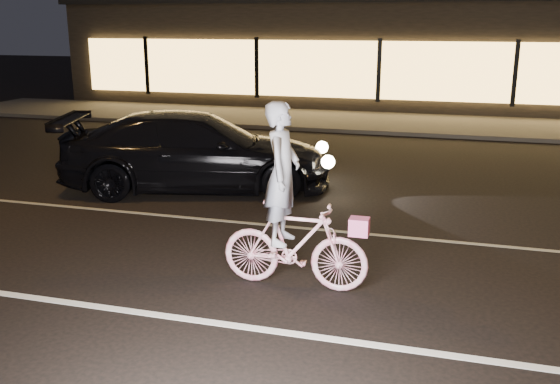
% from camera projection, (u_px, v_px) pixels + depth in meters
% --- Properties ---
extents(ground, '(90.00, 90.00, 0.00)m').
position_uv_depth(ground, '(234.00, 271.00, 8.50)').
color(ground, black).
rests_on(ground, ground).
extents(lane_stripe_near, '(60.00, 0.12, 0.01)m').
position_uv_depth(lane_stripe_near, '(189.00, 319.00, 7.11)').
color(lane_stripe_near, silver).
rests_on(lane_stripe_near, ground).
extents(lane_stripe_far, '(60.00, 0.10, 0.01)m').
position_uv_depth(lane_stripe_far, '(276.00, 226.00, 10.36)').
color(lane_stripe_far, gray).
rests_on(lane_stripe_far, ground).
extents(sidewalk, '(30.00, 4.00, 0.12)m').
position_uv_depth(sidewalk, '(370.00, 122.00, 20.53)').
color(sidewalk, '#383533').
rests_on(sidewalk, ground).
extents(storefront, '(25.40, 8.42, 4.20)m').
position_uv_depth(storefront, '(393.00, 49.00, 25.50)').
color(storefront, black).
rests_on(storefront, ground).
extents(cyclist, '(1.88, 0.65, 2.37)m').
position_uv_depth(cyclist, '(291.00, 224.00, 7.79)').
color(cyclist, '#DF4370').
rests_on(cyclist, ground).
extents(sedan, '(5.72, 3.62, 1.54)m').
position_uv_depth(sedan, '(197.00, 151.00, 12.43)').
color(sedan, black).
rests_on(sedan, ground).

